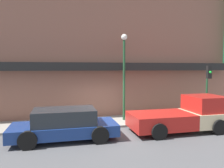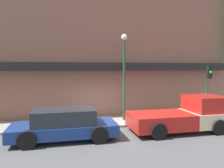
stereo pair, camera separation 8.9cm
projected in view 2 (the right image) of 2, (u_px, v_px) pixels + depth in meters
The scene contains 8 objects.
ground_plane at pixel (107, 129), 11.69m from camera, with size 80.00×80.00×0.00m, color #4C4C4F.
sidewalk at pixel (102, 122), 12.91m from camera, with size 36.00×2.51×0.12m.
building at pixel (95, 45), 15.22m from camera, with size 19.80×3.80×9.77m.
pickup_truck at pixel (185, 116), 11.24m from camera, with size 5.09×2.27×1.79m.
parked_car at pixel (64, 124), 9.85m from camera, with size 4.71×2.07×1.41m.
fire_hydrant at pixel (173, 114), 13.36m from camera, with size 0.20×0.20×0.63m.
street_lamp at pixel (124, 66), 12.96m from camera, with size 0.36×0.36×5.12m.
traffic_light at pixel (208, 82), 13.51m from camera, with size 0.28×0.42×3.27m.
Camera 2 is at (-2.34, -11.25, 3.24)m, focal length 35.00 mm.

